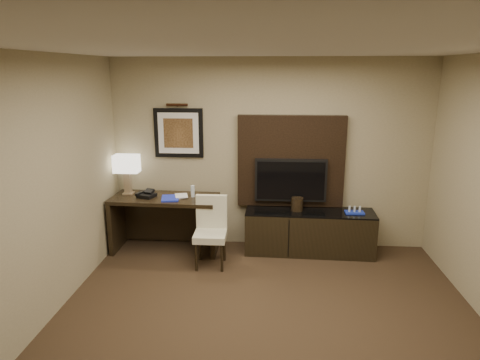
# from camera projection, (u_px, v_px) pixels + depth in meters

# --- Properties ---
(floor) EXTENTS (4.50, 5.00, 0.01)m
(floor) POSITION_uv_depth(u_px,v_px,m) (266.00, 347.00, 4.02)
(floor) COLOR #312316
(floor) RESTS_ON ground
(ceiling) EXTENTS (4.50, 5.00, 0.01)m
(ceiling) POSITION_uv_depth(u_px,v_px,m) (271.00, 47.00, 3.34)
(ceiling) COLOR silver
(ceiling) RESTS_ON wall_back
(wall_back) EXTENTS (4.50, 0.01, 2.70)m
(wall_back) POSITION_uv_depth(u_px,v_px,m) (270.00, 155.00, 6.09)
(wall_back) COLOR #9A8E68
(wall_back) RESTS_ON floor
(wall_left) EXTENTS (0.01, 5.00, 2.70)m
(wall_left) POSITION_uv_depth(u_px,v_px,m) (18.00, 205.00, 3.84)
(wall_left) COLOR #9A8E68
(wall_left) RESTS_ON floor
(desk) EXTENTS (1.51, 0.69, 0.79)m
(desk) POSITION_uv_depth(u_px,v_px,m) (166.00, 223.00, 6.10)
(desk) COLOR black
(desk) RESTS_ON floor
(credenza) EXTENTS (1.80, 0.55, 0.61)m
(credenza) POSITION_uv_depth(u_px,v_px,m) (309.00, 232.00, 6.03)
(credenza) COLOR black
(credenza) RESTS_ON floor
(tv_wall_panel) EXTENTS (1.50, 0.12, 1.30)m
(tv_wall_panel) POSITION_uv_depth(u_px,v_px,m) (291.00, 161.00, 6.03)
(tv_wall_panel) COLOR black
(tv_wall_panel) RESTS_ON wall_back
(tv) EXTENTS (1.00, 0.08, 0.60)m
(tv) POSITION_uv_depth(u_px,v_px,m) (291.00, 180.00, 6.00)
(tv) COLOR black
(tv) RESTS_ON tv_wall_panel
(artwork) EXTENTS (0.70, 0.04, 0.70)m
(artwork) POSITION_uv_depth(u_px,v_px,m) (179.00, 133.00, 6.09)
(artwork) COLOR black
(artwork) RESTS_ON wall_back
(picture_light) EXTENTS (0.04, 0.04, 0.30)m
(picture_light) POSITION_uv_depth(u_px,v_px,m) (177.00, 105.00, 5.95)
(picture_light) COLOR #442515
(picture_light) RESTS_ON wall_back
(desk_chair) EXTENTS (0.42, 0.48, 0.86)m
(desk_chair) POSITION_uv_depth(u_px,v_px,m) (210.00, 235.00, 5.58)
(desk_chair) COLOR beige
(desk_chair) RESTS_ON floor
(table_lamp) EXTENTS (0.35, 0.21, 0.57)m
(table_lamp) POSITION_uv_depth(u_px,v_px,m) (127.00, 175.00, 6.07)
(table_lamp) COLOR #937B5B
(table_lamp) RESTS_ON desk
(desk_phone) EXTENTS (0.27, 0.26, 0.11)m
(desk_phone) POSITION_uv_depth(u_px,v_px,m) (147.00, 193.00, 5.97)
(desk_phone) COLOR black
(desk_phone) RESTS_ON desk
(blue_folder) EXTENTS (0.29, 0.35, 0.02)m
(blue_folder) POSITION_uv_depth(u_px,v_px,m) (170.00, 198.00, 5.90)
(blue_folder) COLOR #1B2BB3
(blue_folder) RESTS_ON desk
(book) EXTENTS (0.17, 0.07, 0.23)m
(book) POSITION_uv_depth(u_px,v_px,m) (175.00, 189.00, 5.95)
(book) COLOR tan
(book) RESTS_ON desk
(water_bottle) EXTENTS (0.06, 0.06, 0.16)m
(water_bottle) POSITION_uv_depth(u_px,v_px,m) (193.00, 191.00, 5.98)
(water_bottle) COLOR silver
(water_bottle) RESTS_ON desk
(ice_bucket) EXTENTS (0.18, 0.18, 0.18)m
(ice_bucket) POSITION_uv_depth(u_px,v_px,m) (297.00, 204.00, 5.96)
(ice_bucket) COLOR black
(ice_bucket) RESTS_ON credenza
(minibar_tray) EXTENTS (0.26, 0.16, 0.09)m
(minibar_tray) POSITION_uv_depth(u_px,v_px,m) (355.00, 210.00, 5.86)
(minibar_tray) COLOR #1C33B9
(minibar_tray) RESTS_ON credenza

